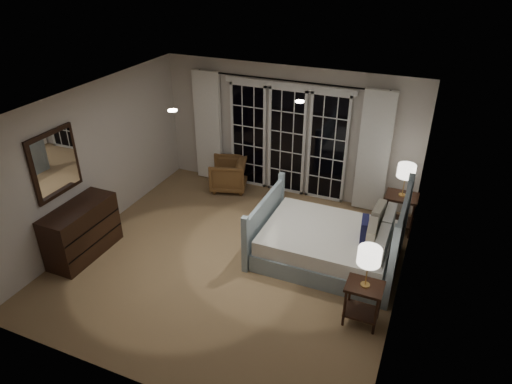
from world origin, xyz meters
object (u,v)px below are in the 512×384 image
at_px(nightstand_left, 363,298).
at_px(armchair, 228,174).
at_px(bed, 331,243).
at_px(lamp_right, 406,171).
at_px(lamp_left, 369,257).
at_px(dresser, 82,231).
at_px(nightstand_right, 400,207).

height_order(nightstand_left, armchair, armchair).
relative_size(bed, armchair, 3.04).
bearing_deg(lamp_right, armchair, 175.85).
xyz_separation_m(lamp_left, dresser, (-4.37, -0.22, -0.63)).
height_order(nightstand_right, dresser, dresser).
bearing_deg(dresser, lamp_right, 30.40).
bearing_deg(bed, nightstand_right, 56.27).
distance_m(lamp_left, lamp_right, 2.43).
height_order(lamp_left, armchair, lamp_left).
distance_m(nightstand_left, lamp_right, 2.54).
xyz_separation_m(bed, nightstand_right, (0.85, 1.27, 0.14)).
bearing_deg(armchair, lamp_right, 68.21).
bearing_deg(lamp_right, nightstand_right, 180.00).
relative_size(nightstand_left, dresser, 0.50).
bearing_deg(armchair, bed, 41.16).
relative_size(nightstand_left, nightstand_right, 0.88).
height_order(bed, nightstand_left, bed).
height_order(armchair, dresser, dresser).
distance_m(lamp_right, dresser, 5.26).
bearing_deg(bed, nightstand_left, -57.95).
xyz_separation_m(armchair, dresser, (-1.14, -2.88, 0.11)).
bearing_deg(lamp_right, lamp_left, -93.12).
bearing_deg(armchair, nightstand_left, 32.78).
relative_size(nightstand_right, armchair, 0.98).
distance_m(nightstand_right, lamp_right, 0.68).
xyz_separation_m(nightstand_right, dresser, (-4.50, -2.64, -0.02)).
height_order(bed, lamp_right, lamp_right).
xyz_separation_m(nightstand_right, lamp_left, (-0.13, -2.42, 0.60)).
height_order(nightstand_left, nightstand_right, nightstand_right).
distance_m(nightstand_left, dresser, 4.37).
xyz_separation_m(nightstand_right, lamp_right, (0.00, 0.00, 0.68)).
bearing_deg(dresser, nightstand_left, 2.86).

